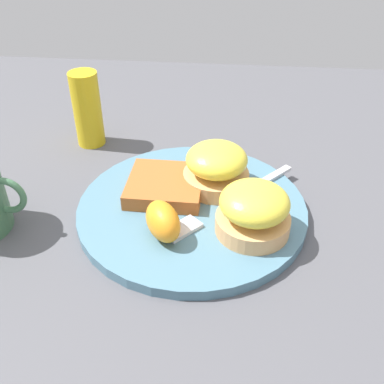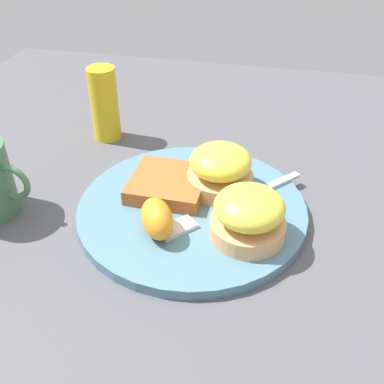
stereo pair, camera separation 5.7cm
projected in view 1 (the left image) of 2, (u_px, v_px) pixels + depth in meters
The scene contains 8 objects.
ground_plane at pixel (192, 213), 0.59m from camera, with size 1.10×1.10×0.00m, color #4C4C51.
plate at pixel (192, 209), 0.58m from camera, with size 0.29×0.29×0.01m, color slate.
sandwich_benedict_left at pixel (254, 211), 0.52m from camera, with size 0.09×0.09×0.06m.
sandwich_benedict_right at pixel (216, 167), 0.59m from camera, with size 0.09×0.09×0.06m.
hashbrown_patty at pixel (165, 185), 0.60m from camera, with size 0.10×0.09×0.02m, color #A65827.
orange_wedge at pixel (163, 221), 0.52m from camera, with size 0.06×0.04×0.04m, color orange.
fork at pixel (226, 204), 0.58m from camera, with size 0.16×0.18×0.00m.
condiment_bottle at pixel (87, 109), 0.70m from camera, with size 0.04×0.04×0.12m, color gold.
Camera 1 is at (0.05, -0.46, 0.37)m, focal length 42.00 mm.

